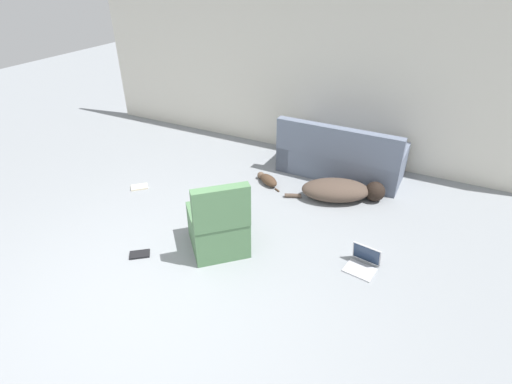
# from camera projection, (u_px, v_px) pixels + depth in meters

# --- Properties ---
(ground_plane) EXTENTS (20.00, 20.00, 0.00)m
(ground_plane) POSITION_uv_depth(u_px,v_px,m) (151.00, 299.00, 3.96)
(ground_plane) COLOR gray
(wall_back) EXTENTS (7.82, 0.06, 2.57)m
(wall_back) POSITION_uv_depth(u_px,v_px,m) (304.00, 75.00, 6.35)
(wall_back) COLOR beige
(wall_back) RESTS_ON ground_plane
(couch) EXTENTS (1.84, 0.83, 0.87)m
(couch) POSITION_uv_depth(u_px,v_px,m) (340.00, 158.00, 6.07)
(couch) COLOR slate
(couch) RESTS_ON ground_plane
(dog) EXTENTS (1.33, 0.82, 0.28)m
(dog) POSITION_uv_depth(u_px,v_px,m) (341.00, 190.00, 5.50)
(dog) COLOR #4C3D33
(dog) RESTS_ON ground_plane
(cat) EXTENTS (0.49, 0.35, 0.14)m
(cat) POSITION_uv_depth(u_px,v_px,m) (268.00, 180.00, 5.92)
(cat) COLOR #473323
(cat) RESTS_ON ground_plane
(laptop_open) EXTENTS (0.36, 0.35, 0.25)m
(laptop_open) POSITION_uv_depth(u_px,v_px,m) (364.00, 261.00, 4.33)
(laptop_open) COLOR #B7B7BC
(laptop_open) RESTS_ON ground_plane
(book_cream) EXTENTS (0.28, 0.28, 0.02)m
(book_cream) POSITION_uv_depth(u_px,v_px,m) (139.00, 187.00, 5.84)
(book_cream) COLOR beige
(book_cream) RESTS_ON ground_plane
(book_black) EXTENTS (0.26, 0.24, 0.02)m
(book_black) POSITION_uv_depth(u_px,v_px,m) (140.00, 254.00, 4.53)
(book_black) COLOR black
(book_black) RESTS_ON ground_plane
(side_chair) EXTENTS (0.91, 0.91, 0.94)m
(side_chair) POSITION_uv_depth(u_px,v_px,m) (218.00, 226.00, 4.51)
(side_chair) COLOR #4C754C
(side_chair) RESTS_ON ground_plane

